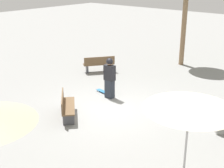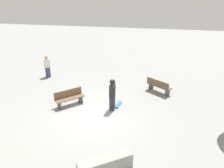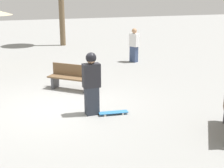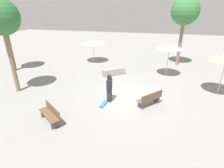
% 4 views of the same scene
% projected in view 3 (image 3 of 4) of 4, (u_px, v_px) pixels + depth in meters
% --- Properties ---
extents(ground_plane, '(60.00, 60.00, 0.00)m').
position_uv_depth(ground_plane, '(61.00, 107.00, 9.04)').
color(ground_plane, gray).
extents(skater_main, '(0.28, 0.46, 1.71)m').
position_uv_depth(skater_main, '(91.00, 82.00, 8.25)').
color(skater_main, '#282D38').
rests_on(skater_main, ground_plane).
extents(skateboard, '(0.30, 0.82, 0.07)m').
position_uv_depth(skateboard, '(113.00, 112.00, 8.47)').
color(skateboard, teal).
rests_on(skateboard, ground_plane).
extents(bench_far, '(1.40, 1.48, 0.85)m').
position_uv_depth(bench_far, '(71.00, 77.00, 10.54)').
color(bench_far, '#47474C').
rests_on(bench_far, ground_plane).
extents(bystander_watching, '(0.49, 0.41, 1.59)m').
position_uv_depth(bystander_watching, '(134.00, 45.00, 14.61)').
color(bystander_watching, '#38476B').
rests_on(bystander_watching, ground_plane).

